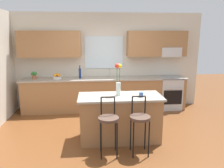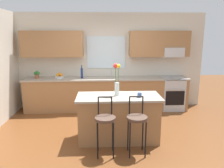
{
  "view_description": "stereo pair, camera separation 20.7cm",
  "coord_description": "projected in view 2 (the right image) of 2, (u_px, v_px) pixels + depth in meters",
  "views": [
    {
      "loc": [
        -0.34,
        -4.27,
        2.08
      ],
      "look_at": [
        0.1,
        0.55,
        1.0
      ],
      "focal_mm": 35.09,
      "sensor_mm": 36.0,
      "label": 1
    },
    {
      "loc": [
        -0.13,
        -4.28,
        2.08
      ],
      "look_at": [
        0.1,
        0.55,
        1.0
      ],
      "focal_mm": 35.09,
      "sensor_mm": 36.0,
      "label": 2
    }
  ],
  "objects": [
    {
      "name": "mug_ceramic",
      "position": [
        140.0,
        95.0,
        4.17
      ],
      "size": [
        0.08,
        0.08,
        0.09
      ],
      "primitive_type": "cylinder",
      "color": "#33518C",
      "rests_on": "kitchen_island"
    },
    {
      "name": "flower_vase",
      "position": [
        117.0,
        80.0,
        4.25
      ],
      "size": [
        0.14,
        0.09,
        0.64
      ],
      "color": "silver",
      "rests_on": "kitchen_island"
    },
    {
      "name": "bar_stool_middle",
      "position": [
        137.0,
        120.0,
        3.79
      ],
      "size": [
        0.36,
        0.36,
        1.04
      ],
      "color": "black",
      "rests_on": "ground"
    },
    {
      "name": "oven_range",
      "position": [
        172.0,
        93.0,
        6.25
      ],
      "size": [
        0.6,
        0.64,
        0.92
      ],
      "color": "#B7BABC",
      "rests_on": "ground"
    },
    {
      "name": "potted_plant_small",
      "position": [
        37.0,
        74.0,
        5.98
      ],
      "size": [
        0.17,
        0.11,
        0.21
      ],
      "color": "#9E5B3D",
      "rests_on": "counter_run"
    },
    {
      "name": "bottle_olive_oil",
      "position": [
        82.0,
        73.0,
        6.03
      ],
      "size": [
        0.06,
        0.06,
        0.36
      ],
      "color": "navy",
      "rests_on": "counter_run"
    },
    {
      "name": "sink_faucet",
      "position": [
        111.0,
        72.0,
        6.21
      ],
      "size": [
        0.02,
        0.13,
        0.23
      ],
      "color": "#B7BABC",
      "rests_on": "counter_run"
    },
    {
      "name": "back_wall_assembly",
      "position": [
        108.0,
        56.0,
        6.24
      ],
      "size": [
        5.6,
        0.5,
        2.7
      ],
      "color": "beige",
      "rests_on": "ground"
    },
    {
      "name": "ground_plane",
      "position": [
        109.0,
        136.0,
        4.63
      ],
      "size": [
        14.0,
        14.0,
        0.0
      ],
      "primitive_type": "plane",
      "color": "brown"
    },
    {
      "name": "kitchen_island",
      "position": [
        118.0,
        118.0,
        4.38
      ],
      "size": [
        1.64,
        0.73,
        0.92
      ],
      "color": "#996B42",
      "rests_on": "ground"
    },
    {
      "name": "fruit_bowl_oranges",
      "position": [
        59.0,
        76.0,
        6.02
      ],
      "size": [
        0.24,
        0.24,
        0.16
      ],
      "color": "silver",
      "rests_on": "counter_run"
    },
    {
      "name": "bar_stool_near",
      "position": [
        105.0,
        121.0,
        3.77
      ],
      "size": [
        0.36,
        0.36,
        1.04
      ],
      "color": "black",
      "rests_on": "ground"
    },
    {
      "name": "counter_run",
      "position": [
        107.0,
        94.0,
        6.19
      ],
      "size": [
        4.56,
        0.64,
        0.92
      ],
      "color": "#996B42",
      "rests_on": "ground"
    }
  ]
}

